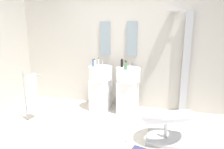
# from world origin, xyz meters

# --- Properties ---
(ground_plane) EXTENTS (4.80, 3.60, 0.04)m
(ground_plane) POSITION_xyz_m (0.00, 0.00, -0.02)
(ground_plane) COLOR silver
(rear_partition) EXTENTS (4.80, 0.10, 2.60)m
(rear_partition) POSITION_xyz_m (0.00, 1.65, 1.30)
(rear_partition) COLOR beige
(rear_partition) RESTS_ON ground_plane
(pedestal_sink_left) EXTENTS (0.50, 0.50, 1.04)m
(pedestal_sink_left) POSITION_xyz_m (-0.30, 1.24, 0.52)
(pedestal_sink_left) COLOR white
(pedestal_sink_left) RESTS_ON ground_plane
(pedestal_sink_right) EXTENTS (0.50, 0.50, 1.04)m
(pedestal_sink_right) POSITION_xyz_m (0.30, 1.24, 0.52)
(pedestal_sink_right) COLOR white
(pedestal_sink_right) RESTS_ON ground_plane
(vanity_mirror_left) EXTENTS (0.22, 0.03, 0.72)m
(vanity_mirror_left) POSITION_xyz_m (-0.30, 1.58, 1.50)
(vanity_mirror_left) COLOR #8C9EA8
(vanity_mirror_right) EXTENTS (0.22, 0.03, 0.72)m
(vanity_mirror_right) POSITION_xyz_m (0.30, 1.58, 1.50)
(vanity_mirror_right) COLOR #8C9EA8
(shower_column) EXTENTS (0.49, 0.24, 2.05)m
(shower_column) POSITION_xyz_m (1.38, 1.53, 1.08)
(shower_column) COLOR #B7BABF
(shower_column) RESTS_ON ground_plane
(lounge_chair) EXTENTS (1.05, 1.05, 0.65)m
(lounge_chair) POSITION_xyz_m (1.08, 0.29, 0.35)
(lounge_chair) COLOR #B7BABF
(lounge_chair) RESTS_ON ground_plane
(towel_rack) EXTENTS (0.37, 0.22, 0.95)m
(towel_rack) POSITION_xyz_m (-1.35, 0.36, 0.63)
(towel_rack) COLOR #B7BABF
(towel_rack) RESTS_ON ground_plane
(area_rug) EXTENTS (1.09, 0.85, 0.01)m
(area_rug) POSITION_xyz_m (0.53, -0.02, 0.01)
(area_rug) COLOR white
(area_rug) RESTS_ON ground_plane
(coffee_mug) EXTENTS (0.08, 0.08, 0.10)m
(coffee_mug) POSITION_xyz_m (0.55, 0.08, 0.06)
(coffee_mug) COLOR white
(coffee_mug) RESTS_ON area_rug
(soap_bottle_clear) EXTENTS (0.04, 0.04, 0.16)m
(soap_bottle_clear) POSITION_xyz_m (-0.38, 1.36, 1.02)
(soap_bottle_clear) COLOR silver
(soap_bottle_clear) RESTS_ON pedestal_sink_left
(soap_bottle_amber) EXTENTS (0.05, 0.05, 0.17)m
(soap_bottle_amber) POSITION_xyz_m (0.27, 1.08, 1.02)
(soap_bottle_amber) COLOR #C68C38
(soap_bottle_amber) RESTS_ON pedestal_sink_right
(soap_bottle_blue) EXTENTS (0.04, 0.04, 0.16)m
(soap_bottle_blue) POSITION_xyz_m (-0.43, 1.18, 1.02)
(soap_bottle_blue) COLOR #4C72B7
(soap_bottle_blue) RESTS_ON pedestal_sink_left
(soap_bottle_green) EXTENTS (0.06, 0.06, 0.16)m
(soap_bottle_green) POSITION_xyz_m (0.28, 1.06, 1.02)
(soap_bottle_green) COLOR #59996B
(soap_bottle_green) RESTS_ON pedestal_sink_right
(soap_bottle_white) EXTENTS (0.05, 0.05, 0.16)m
(soap_bottle_white) POSITION_xyz_m (-0.42, 1.22, 1.02)
(soap_bottle_white) COLOR white
(soap_bottle_white) RESTS_ON pedestal_sink_left
(soap_bottle_black) EXTENTS (0.05, 0.05, 0.17)m
(soap_bottle_black) POSITION_xyz_m (0.15, 1.30, 1.02)
(soap_bottle_black) COLOR black
(soap_bottle_black) RESTS_ON pedestal_sink_right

